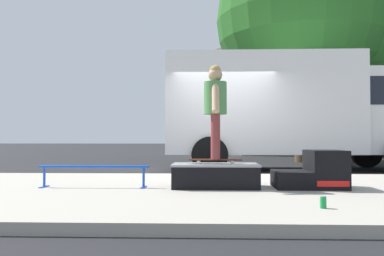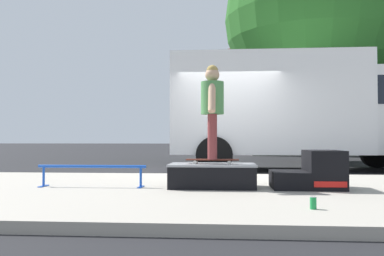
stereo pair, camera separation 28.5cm
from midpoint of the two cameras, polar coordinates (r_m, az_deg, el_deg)
name	(u,v)px [view 2 (the right image)]	position (r m, az deg, el deg)	size (l,w,h in m)	color
ground_plane	(230,177)	(8.98, 6.26, -6.91)	(140.00, 140.00, 0.00)	black
sidewalk_slab	(233,193)	(5.99, 7.15, -9.00)	(50.00, 5.00, 0.12)	#A8A093
skate_box	(212,175)	(6.06, 4.24, -6.57)	(1.27, 0.72, 0.35)	black
kicker_ramp	(313,173)	(6.22, 17.89, -5.99)	(1.00, 0.74, 0.55)	black
grind_rail	(92,170)	(6.26, -12.64, -5.79)	(1.65, 0.28, 0.33)	blue
skateboard	(212,160)	(6.05, 4.24, -4.51)	(0.78, 0.22, 0.07)	#4C1E14
skater_kid	(212,104)	(6.07, 4.22, 3.44)	(0.34, 0.72, 1.41)	brown
soda_can	(313,203)	(4.42, 18.47, -9.97)	(0.07, 0.07, 0.13)	#198C3F
box_truck	(303,107)	(11.40, 16.03, 2.83)	(6.91, 2.63, 3.05)	white
street_tree_main	(321,25)	(16.01, 18.22, 13.63)	(6.89, 6.26, 8.33)	brown
house_behind	(322,82)	(25.72, 18.13, 6.10)	(9.54, 8.22, 8.40)	silver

